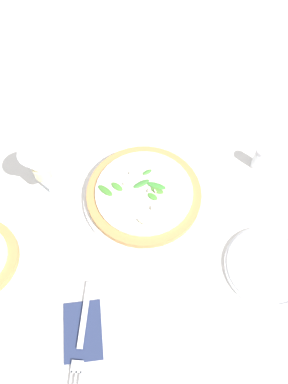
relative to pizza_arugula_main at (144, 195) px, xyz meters
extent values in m
plane|color=silver|center=(-0.01, 0.03, -0.02)|extent=(6.00, 6.00, 0.00)
cylinder|color=white|center=(0.00, 0.00, -0.01)|extent=(0.31, 0.31, 0.01)
cylinder|color=#B7844C|center=(0.00, 0.00, 0.00)|extent=(0.29, 0.29, 0.02)
cylinder|color=silver|center=(0.00, 0.00, 0.02)|extent=(0.24, 0.24, 0.01)
ellipsoid|color=#3E7E35|center=(-0.02, 0.00, 0.02)|extent=(0.03, 0.05, 0.01)
ellipsoid|color=#3D8735|center=(-0.01, 0.03, 0.02)|extent=(0.03, 0.05, 0.01)
ellipsoid|color=#498030|center=(0.00, 0.03, 0.02)|extent=(0.03, 0.04, 0.01)
ellipsoid|color=#448736|center=(-0.05, 0.01, 0.02)|extent=(0.02, 0.03, 0.01)
ellipsoid|color=#448130|center=(-0.01, -0.09, 0.02)|extent=(0.04, 0.04, 0.01)
ellipsoid|color=#488A33|center=(-0.02, -0.07, 0.02)|extent=(0.04, 0.04, 0.01)
ellipsoid|color=#458B32|center=(0.02, 0.02, 0.02)|extent=(0.03, 0.03, 0.01)
cube|color=beige|center=(0.09, -0.02, 0.03)|extent=(0.01, 0.01, 0.01)
cube|color=beige|center=(-0.05, -0.03, 0.03)|extent=(0.01, 0.01, 0.00)
cube|color=beige|center=(0.00, 0.01, 0.03)|extent=(0.01, 0.01, 0.01)
cube|color=beige|center=(-0.02, -0.04, 0.03)|extent=(0.00, 0.01, 0.01)
cube|color=beige|center=(0.05, 0.01, 0.03)|extent=(0.01, 0.01, 0.01)
cube|color=beige|center=(0.01, 0.03, 0.03)|extent=(0.01, 0.01, 0.00)
cylinder|color=white|center=(-0.04, -0.23, -0.01)|extent=(0.07, 0.07, 0.00)
cylinder|color=white|center=(-0.04, -0.23, 0.03)|extent=(0.01, 0.01, 0.08)
cone|color=white|center=(-0.04, -0.23, 0.11)|extent=(0.08, 0.08, 0.09)
cylinder|color=beige|center=(-0.04, -0.23, 0.09)|extent=(0.04, 0.04, 0.03)
cube|color=navy|center=(0.31, -0.16, -0.01)|extent=(0.12, 0.08, 0.01)
cube|color=silver|center=(0.27, -0.16, -0.01)|extent=(0.14, 0.04, 0.00)
cube|color=silver|center=(0.37, -0.17, -0.01)|extent=(0.03, 0.03, 0.00)
cube|color=silver|center=(0.40, -0.19, -0.01)|extent=(0.04, 0.01, 0.00)
cube|color=silver|center=(0.40, -0.18, -0.01)|extent=(0.04, 0.01, 0.00)
cube|color=silver|center=(0.41, -0.17, -0.01)|extent=(0.04, 0.01, 0.00)
cylinder|color=white|center=(0.21, 0.26, -0.01)|extent=(0.20, 0.20, 0.01)
torus|color=white|center=(0.21, 0.26, 0.00)|extent=(0.19, 0.19, 0.01)
cylinder|color=silver|center=(-0.07, 0.31, 0.01)|extent=(0.03, 0.03, 0.06)
cylinder|color=#B7B7BF|center=(-0.07, 0.31, 0.04)|extent=(0.03, 0.03, 0.01)
camera|label=1|loc=(0.47, -0.05, 0.81)|focal=35.00mm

